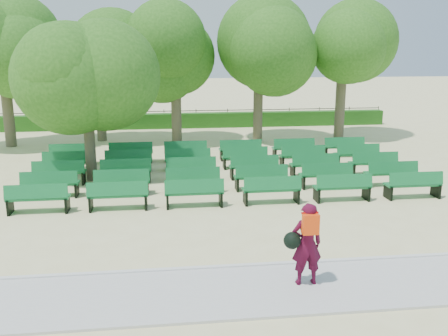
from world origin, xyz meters
name	(u,v)px	position (x,y,z in m)	size (l,w,h in m)	color
ground	(197,192)	(0.00, 0.00, 0.00)	(120.00, 120.00, 0.00)	beige
paving	(222,293)	(0.00, -7.40, 0.03)	(30.00, 2.20, 0.06)	beige
curb	(216,268)	(0.00, -6.25, 0.05)	(30.00, 0.12, 0.10)	silver
hedge	(180,121)	(0.00, 14.00, 0.45)	(26.00, 0.70, 0.90)	#205716
fence	(180,127)	(0.00, 14.40, 0.00)	(26.00, 0.10, 1.02)	black
tree_line	(184,140)	(0.00, 10.00, 0.00)	(21.80, 6.80, 7.04)	#336D1D
bench_array	(221,177)	(1.08, 1.66, 0.10)	(1.90, 0.70, 1.18)	#136E33
tree_among	(85,75)	(-3.86, 2.14, 3.95)	(4.13, 4.13, 5.83)	brown
person	(306,243)	(1.79, -7.27, 0.99)	(0.85, 0.52, 1.81)	#450920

